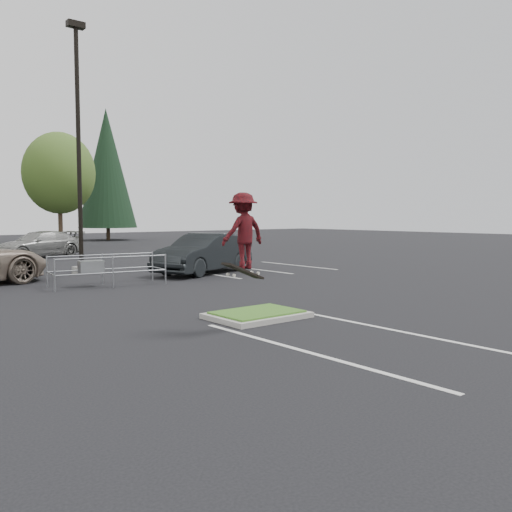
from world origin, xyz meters
TOP-DOWN VIEW (x-y plane):
  - ground at (0.00, 0.00)m, footprint 120.00×120.00m
  - grass_median at (0.00, 0.00)m, footprint 2.20×1.60m
  - stall_lines at (-1.35, 6.02)m, footprint 22.62×17.60m
  - light_pole at (0.50, 12.00)m, footprint 0.70×0.60m
  - decid_c at (5.99, 29.83)m, footprint 5.12×5.12m
  - conif_c at (14.00, 39.50)m, footprint 5.50×5.50m
  - cart_corral at (-0.68, 7.82)m, footprint 3.91×1.88m
  - skateboarder at (-1.20, -1.00)m, footprint 1.03×0.61m
  - car_r_charc at (4.50, 8.95)m, footprint 5.33×3.46m
  - car_far_silver at (2.02, 22.00)m, footprint 5.51×3.40m

SIDE VIEW (x-z plane):
  - ground at x=0.00m, z-range 0.00..0.00m
  - stall_lines at x=-1.35m, z-range 0.00..0.01m
  - grass_median at x=0.00m, z-range 0.00..0.16m
  - cart_corral at x=-0.68m, z-range 0.14..1.20m
  - car_far_silver at x=2.02m, z-range 0.00..1.49m
  - car_r_charc at x=4.50m, z-range 0.00..1.66m
  - skateboarder at x=-1.20m, z-range 1.18..2.99m
  - light_pole at x=0.50m, z-range -0.50..9.62m
  - decid_c at x=5.99m, z-range 1.06..9.45m
  - conif_c at x=14.00m, z-range 0.60..13.10m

